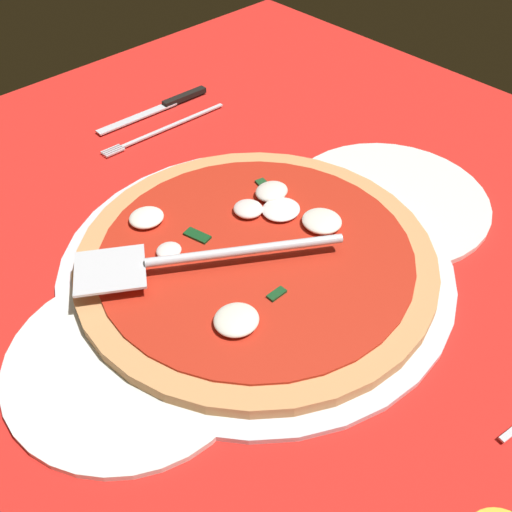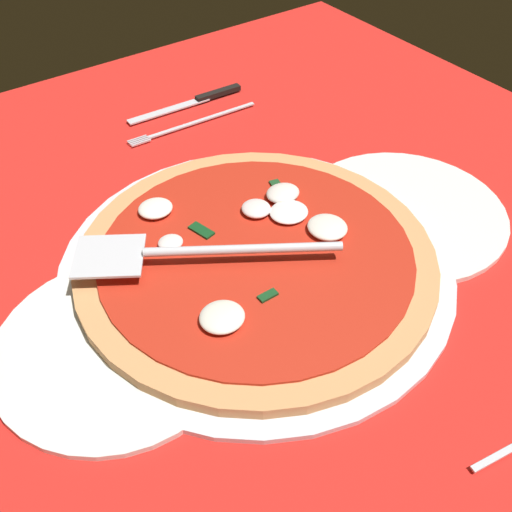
% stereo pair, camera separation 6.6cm
% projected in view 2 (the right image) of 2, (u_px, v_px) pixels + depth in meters
% --- Properties ---
extents(ground_plane, '(1.11, 1.11, 0.01)m').
position_uv_depth(ground_plane, '(261.00, 265.00, 0.69)').
color(ground_plane, red).
extents(checker_pattern, '(1.11, 1.11, 0.00)m').
position_uv_depth(checker_pattern, '(261.00, 262.00, 0.69)').
color(checker_pattern, white).
rests_on(checker_pattern, ground_plane).
extents(pizza_pan, '(0.44, 0.44, 0.01)m').
position_uv_depth(pizza_pan, '(256.00, 266.00, 0.67)').
color(pizza_pan, silver).
rests_on(pizza_pan, ground_plane).
extents(dinner_plate_left, '(0.25, 0.25, 0.01)m').
position_uv_depth(dinner_plate_left, '(403.00, 213.00, 0.74)').
color(dinner_plate_left, white).
rests_on(dinner_plate_left, ground_plane).
extents(dinner_plate_right, '(0.24, 0.24, 0.01)m').
position_uv_depth(dinner_plate_right, '(117.00, 346.00, 0.59)').
color(dinner_plate_right, white).
rests_on(dinner_plate_right, ground_plane).
extents(pizza, '(0.40, 0.40, 0.03)m').
position_uv_depth(pizza, '(256.00, 256.00, 0.67)').
color(pizza, tan).
rests_on(pizza, pizza_pan).
extents(pizza_server, '(0.26, 0.18, 0.01)m').
position_uv_depth(pizza_server, '(190.00, 252.00, 0.63)').
color(pizza_server, silver).
rests_on(pizza_server, pizza).
extents(place_setting_near, '(0.22, 0.13, 0.01)m').
position_uv_depth(place_setting_near, '(195.00, 114.00, 0.92)').
color(place_setting_near, white).
rests_on(place_setting_near, ground_plane).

